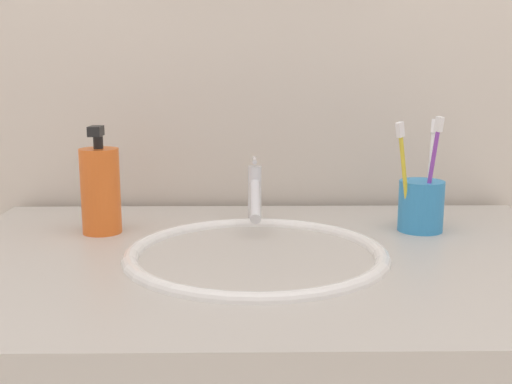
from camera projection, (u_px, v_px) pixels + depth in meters
The scene contains 8 objects.
tiled_wall_back at pixel (262, 21), 1.21m from camera, with size 2.20×0.04×2.40m, color beige.
sink_basin at pixel (256, 286), 0.92m from camera, with size 0.39×0.39×0.13m.
faucet at pixel (255, 195), 1.08m from camera, with size 0.02×0.16×0.11m.
toothbrush_cup at pixel (421, 206), 1.04m from camera, with size 0.08×0.08×0.09m, color #338CCC.
toothbrush_yellow at pixel (404, 170), 1.01m from camera, with size 0.04×0.03×0.18m.
toothbrush_purple at pixel (432, 167), 1.01m from camera, with size 0.03×0.03×0.19m.
toothbrush_white at pixel (430, 165), 1.07m from camera, with size 0.03×0.06×0.18m.
soap_dispenser at pixel (100, 190), 1.02m from camera, with size 0.06×0.06×0.18m.
Camera 1 is at (-0.03, -0.88, 1.10)m, focal length 43.24 mm.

